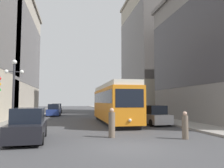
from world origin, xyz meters
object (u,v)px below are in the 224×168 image
object	(u,v)px
parked_car_right_far	(154,116)
streetcar	(114,102)
transit_bus	(116,103)
pedestrian_crossing_near	(185,126)
lamp_post_left_near	(14,83)
parked_car_left_near	(54,110)
parked_car_left_mid	(57,109)
pedestrian_crossing_far	(112,124)
parked_car_left_far	(28,126)

from	to	relation	value
parked_car_right_far	streetcar	bearing A→B (deg)	-39.23
transit_bus	pedestrian_crossing_near	bearing A→B (deg)	-93.53
parked_car_right_far	lamp_post_left_near	xyz separation A→B (m)	(-12.02, -2.08, 2.76)
parked_car_left_near	pedestrian_crossing_near	bearing A→B (deg)	-66.70
parked_car_left_near	parked_car_left_mid	size ratio (longest dim) A/B	1.00
parked_car_right_far	parked_car_left_mid	bearing A→B (deg)	-70.05
transit_bus	pedestrian_crossing_far	world-z (taller)	transit_bus
streetcar	parked_car_right_far	bearing A→B (deg)	-35.49
parked_car_left_mid	parked_car_left_far	size ratio (longest dim) A/B	0.95
transit_bus	parked_car_left_mid	size ratio (longest dim) A/B	2.61
transit_bus	parked_car_left_far	distance (m)	27.20
parked_car_right_far	pedestrian_crossing_near	world-z (taller)	parked_car_right_far
streetcar	parked_car_left_mid	bearing A→B (deg)	108.15
pedestrian_crossing_near	transit_bus	bearing A→B (deg)	147.05
transit_bus	pedestrian_crossing_far	distance (m)	25.55
parked_car_right_far	lamp_post_left_near	size ratio (longest dim) A/B	0.83
pedestrian_crossing_near	lamp_post_left_near	xyz separation A→B (m)	(-10.82, 5.76, 2.86)
parked_car_left_mid	transit_bus	bearing A→B (deg)	-26.10
streetcar	transit_bus	bearing A→B (deg)	77.58
transit_bus	parked_car_left_near	world-z (taller)	transit_bus
streetcar	parked_car_left_mid	size ratio (longest dim) A/B	2.84
parked_car_left_mid	pedestrian_crossing_far	size ratio (longest dim) A/B	2.50
pedestrian_crossing_near	lamp_post_left_near	bearing A→B (deg)	-147.82
transit_bus	lamp_post_left_near	distance (m)	23.98
parked_car_left_near	pedestrian_crossing_far	bearing A→B (deg)	-75.30
parked_car_left_far	lamp_post_left_near	bearing A→B (deg)	109.66
pedestrian_crossing_far	lamp_post_left_near	xyz separation A→B (m)	(-6.72, 4.38, 2.77)
transit_bus	parked_car_left_mid	world-z (taller)	transit_bus
streetcar	parked_car_left_near	size ratio (longest dim) A/B	2.85
transit_bus	lamp_post_left_near	bearing A→B (deg)	-121.23
streetcar	parked_car_left_mid	world-z (taller)	streetcar
parked_car_left_far	lamp_post_left_near	distance (m)	5.68
streetcar	lamp_post_left_near	bearing A→B (deg)	-152.07
transit_bus	parked_car_right_far	xyz separation A→B (m)	(-0.26, -18.45, -1.10)
parked_car_left_far	pedestrian_crossing_far	size ratio (longest dim) A/B	2.62
parked_car_left_near	lamp_post_left_near	distance (m)	17.63
transit_bus	pedestrian_crossing_near	xyz separation A→B (m)	(-1.46, -26.29, -1.20)
transit_bus	parked_car_left_far	size ratio (longest dim) A/B	2.49
parked_car_left_near	parked_car_left_mid	distance (m)	8.23
streetcar	lamp_post_left_near	size ratio (longest dim) A/B	2.42
parked_car_right_far	pedestrian_crossing_near	distance (m)	7.93
parked_car_right_far	parked_car_left_far	bearing A→B (deg)	29.99
streetcar	parked_car_left_mid	xyz separation A→B (m)	(-6.75, 21.02, -1.26)
streetcar	pedestrian_crossing_far	world-z (taller)	streetcar
parked_car_right_far	parked_car_left_far	distance (m)	12.12
transit_bus	pedestrian_crossing_near	size ratio (longest dim) A/B	7.26
pedestrian_crossing_far	parked_car_left_near	bearing A→B (deg)	146.11
parked_car_left_mid	lamp_post_left_near	bearing A→B (deg)	-94.58
pedestrian_crossing_near	pedestrian_crossing_far	world-z (taller)	pedestrian_crossing_far
transit_bus	parked_car_left_near	size ratio (longest dim) A/B	2.62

